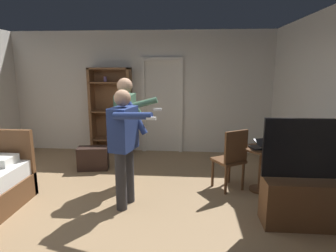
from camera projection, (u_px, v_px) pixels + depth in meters
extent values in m
plane|color=#997A56|center=(106.00, 212.00, 3.86)|extent=(6.39, 6.39, 0.00)
cube|color=silver|center=(141.00, 93.00, 6.44)|extent=(6.05, 0.12, 2.70)
cube|color=white|center=(144.00, 107.00, 6.43)|extent=(0.08, 0.08, 2.05)
cube|color=white|center=(181.00, 108.00, 6.36)|extent=(0.08, 0.08, 2.05)
cube|color=white|center=(162.00, 59.00, 6.18)|extent=(0.93, 0.08, 0.08)
cube|color=brown|center=(92.00, 111.00, 6.35)|extent=(0.06, 0.32, 1.91)
cube|color=brown|center=(130.00, 111.00, 6.29)|extent=(0.06, 0.32, 1.91)
cube|color=brown|center=(109.00, 68.00, 6.13)|extent=(0.92, 0.32, 0.04)
cube|color=brown|center=(113.00, 110.00, 6.47)|extent=(0.92, 0.02, 1.91)
cube|color=brown|center=(112.00, 139.00, 6.45)|extent=(0.86, 0.32, 0.03)
cylinder|color=#6F71C9|center=(117.00, 136.00, 6.43)|extent=(0.07, 0.07, 0.12)
cube|color=brown|center=(111.00, 111.00, 6.32)|extent=(0.86, 0.32, 0.03)
cylinder|color=#3B53B4|center=(116.00, 109.00, 6.30)|extent=(0.05, 0.05, 0.09)
cube|color=brown|center=(110.00, 82.00, 6.19)|extent=(0.86, 0.32, 0.03)
cylinder|color=slate|center=(105.00, 79.00, 6.18)|extent=(0.07, 0.07, 0.11)
cube|color=brown|center=(310.00, 203.00, 3.48)|extent=(1.14, 0.40, 0.59)
cube|color=black|center=(317.00, 149.00, 3.31)|extent=(1.23, 0.05, 0.71)
cube|color=navy|center=(316.00, 148.00, 3.34)|extent=(1.17, 0.01, 0.65)
cylinder|color=brown|center=(261.00, 170.00, 4.47)|extent=(0.08, 0.08, 0.67)
cylinder|color=brown|center=(260.00, 189.00, 4.53)|extent=(0.34, 0.34, 0.03)
cylinder|color=brown|center=(263.00, 149.00, 4.39)|extent=(0.56, 0.56, 0.03)
cube|color=black|center=(261.00, 147.00, 4.39)|extent=(0.37, 0.31, 0.02)
cube|color=black|center=(266.00, 142.00, 4.25)|extent=(0.36, 0.28, 0.08)
cube|color=navy|center=(265.00, 142.00, 4.26)|extent=(0.33, 0.24, 0.06)
cylinder|color=#285713|center=(274.00, 144.00, 4.28)|extent=(0.06, 0.06, 0.18)
cylinder|color=#285713|center=(274.00, 137.00, 4.26)|extent=(0.03, 0.03, 0.05)
cylinder|color=brown|center=(229.00, 170.00, 4.80)|extent=(0.04, 0.04, 0.45)
cylinder|color=brown|center=(213.00, 173.00, 4.64)|extent=(0.04, 0.04, 0.45)
cylinder|color=brown|center=(243.00, 177.00, 4.50)|extent=(0.04, 0.04, 0.45)
cylinder|color=brown|center=(226.00, 180.00, 4.35)|extent=(0.04, 0.04, 0.45)
cube|color=brown|center=(228.00, 160.00, 4.52)|extent=(0.58, 0.58, 0.04)
cube|color=brown|center=(236.00, 147.00, 4.32)|extent=(0.38, 0.25, 0.50)
cylinder|color=#333338|center=(129.00, 175.00, 4.08)|extent=(0.15, 0.15, 0.82)
cylinder|color=#333338|center=(121.00, 181.00, 3.86)|extent=(0.15, 0.15, 0.82)
cube|color=navy|center=(123.00, 129.00, 3.82)|extent=(0.35, 0.48, 0.58)
sphere|color=tan|center=(122.00, 98.00, 3.74)|extent=(0.22, 0.22, 0.22)
cylinder|color=navy|center=(137.00, 118.00, 4.00)|extent=(0.34, 0.16, 0.47)
cylinder|color=navy|center=(133.00, 116.00, 3.47)|extent=(0.52, 0.21, 0.12)
cube|color=white|center=(151.00, 118.00, 3.38)|extent=(0.13, 0.06, 0.04)
cylinder|color=tan|center=(129.00, 158.00, 4.74)|extent=(0.15, 0.15, 0.89)
cylinder|color=tan|center=(125.00, 163.00, 4.49)|extent=(0.15, 0.15, 0.89)
cube|color=#3F664C|center=(126.00, 114.00, 4.46)|extent=(0.26, 0.45, 0.63)
sphere|color=tan|center=(125.00, 86.00, 4.37)|extent=(0.24, 0.24, 0.24)
cylinder|color=#3F664C|center=(134.00, 105.00, 4.67)|extent=(0.34, 0.09, 0.51)
cylinder|color=#3F664C|center=(139.00, 104.00, 4.15)|extent=(0.54, 0.09, 0.22)
cube|color=white|center=(157.00, 109.00, 4.13)|extent=(0.12, 0.04, 0.04)
cube|color=black|center=(93.00, 158.00, 5.41)|extent=(0.60, 0.37, 0.44)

